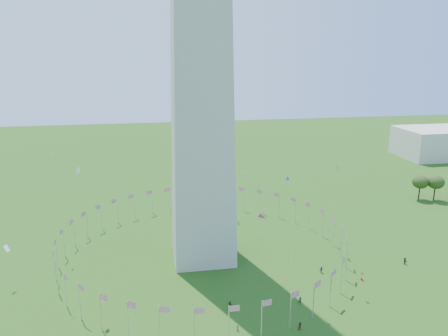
% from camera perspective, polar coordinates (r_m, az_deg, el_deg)
% --- Properties ---
extents(flag_ring, '(80.24, 80.24, 9.00)m').
position_cam_1_polar(flag_ring, '(127.35, -2.76, -9.67)').
color(flag_ring, silver).
rests_on(flag_ring, ground).
extents(gov_building_east_a, '(50.00, 30.00, 16.00)m').
position_cam_1_polar(gov_building_east_a, '(274.99, 26.85, 3.01)').
color(gov_building_east_a, beige).
rests_on(gov_building_east_a, ground).
extents(kites_aloft, '(116.78, 72.52, 28.90)m').
position_cam_1_polar(kites_aloft, '(100.37, 3.21, -6.96)').
color(kites_aloft, '#CC2699').
rests_on(kites_aloft, ground).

